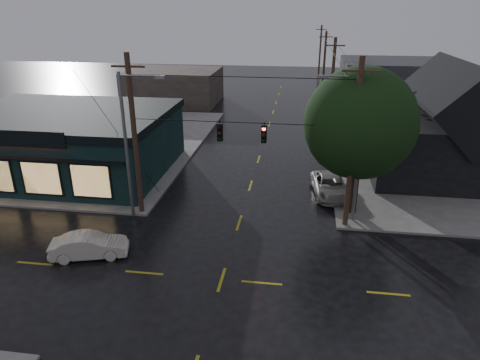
# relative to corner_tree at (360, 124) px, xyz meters

# --- Properties ---
(ground_plane) EXTENTS (160.00, 160.00, 0.00)m
(ground_plane) POSITION_rel_corner_tree_xyz_m (-7.00, -8.41, -5.99)
(ground_plane) COLOR black
(sidewalk_nw) EXTENTS (28.00, 28.00, 0.15)m
(sidewalk_nw) POSITION_rel_corner_tree_xyz_m (-27.00, 11.59, -5.92)
(sidewalk_nw) COLOR #65615E
(sidewalk_nw) RESTS_ON ground
(pizza_shop) EXTENTS (16.30, 12.34, 4.90)m
(pizza_shop) POSITION_rel_corner_tree_xyz_m (-22.00, 4.53, -3.43)
(pizza_shop) COLOR black
(pizza_shop) RESTS_ON ground
(ne_building) EXTENTS (12.60, 11.60, 8.75)m
(ne_building) POSITION_rel_corner_tree_xyz_m (8.00, 8.59, -1.52)
(ne_building) COLOR black
(ne_building) RESTS_ON ground
(corner_tree) EXTENTS (6.82, 6.82, 9.28)m
(corner_tree) POSITION_rel_corner_tree_xyz_m (0.00, 0.00, 0.00)
(corner_tree) COLOR black
(corner_tree) RESTS_ON ground
(utility_pole_nw) EXTENTS (2.00, 0.32, 10.15)m
(utility_pole_nw) POSITION_rel_corner_tree_xyz_m (-13.50, -1.91, -5.99)
(utility_pole_nw) COLOR #2F1F15
(utility_pole_nw) RESTS_ON ground
(utility_pole_ne) EXTENTS (2.00, 0.32, 10.15)m
(utility_pole_ne) POSITION_rel_corner_tree_xyz_m (-0.50, -1.91, -5.99)
(utility_pole_ne) COLOR #2F1F15
(utility_pole_ne) RESTS_ON ground
(utility_pole_far_a) EXTENTS (2.00, 0.32, 9.65)m
(utility_pole_far_a) POSITION_rel_corner_tree_xyz_m (-0.50, 19.59, -5.99)
(utility_pole_far_a) COLOR #2F1F15
(utility_pole_far_a) RESTS_ON ground
(utility_pole_far_b) EXTENTS (2.00, 0.32, 9.15)m
(utility_pole_far_b) POSITION_rel_corner_tree_xyz_m (-0.50, 39.59, -5.99)
(utility_pole_far_b) COLOR #2F1F15
(utility_pole_far_b) RESTS_ON ground
(utility_pole_far_c) EXTENTS (2.00, 0.32, 9.15)m
(utility_pole_far_c) POSITION_rel_corner_tree_xyz_m (-0.50, 59.59, -5.99)
(utility_pole_far_c) COLOR #2F1F15
(utility_pole_far_c) RESTS_ON ground
(span_signal_assembly) EXTENTS (13.00, 0.48, 1.23)m
(span_signal_assembly) POSITION_rel_corner_tree_xyz_m (-6.90, -1.91, -0.29)
(span_signal_assembly) COLOR black
(span_signal_assembly) RESTS_ON ground
(streetlight_nw) EXTENTS (5.40, 0.30, 9.15)m
(streetlight_nw) POSITION_rel_corner_tree_xyz_m (-13.80, -2.61, -5.99)
(streetlight_nw) COLOR slate
(streetlight_nw) RESTS_ON ground
(streetlight_ne) EXTENTS (5.40, 0.30, 9.15)m
(streetlight_ne) POSITION_rel_corner_tree_xyz_m (0.00, -1.21, -5.99)
(streetlight_ne) COLOR slate
(streetlight_ne) RESTS_ON ground
(bg_building_west) EXTENTS (12.00, 10.00, 4.40)m
(bg_building_west) POSITION_rel_corner_tree_xyz_m (-21.00, 31.59, -3.79)
(bg_building_west) COLOR #332A25
(bg_building_west) RESTS_ON ground
(bg_building_east) EXTENTS (14.00, 12.00, 5.60)m
(bg_building_east) POSITION_rel_corner_tree_xyz_m (9.00, 36.59, -3.19)
(bg_building_east) COLOR #29292E
(bg_building_east) RESTS_ON ground
(sedan_cream) EXTENTS (4.26, 2.49, 1.33)m
(sedan_cream) POSITION_rel_corner_tree_xyz_m (-14.40, -7.35, -5.33)
(sedan_cream) COLOR beige
(sedan_cream) RESTS_ON ground
(suv_silver) EXTENTS (2.92, 5.26, 1.39)m
(suv_silver) POSITION_rel_corner_tree_xyz_m (-1.19, 2.72, -5.30)
(suv_silver) COLOR gray
(suv_silver) RESTS_ON ground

